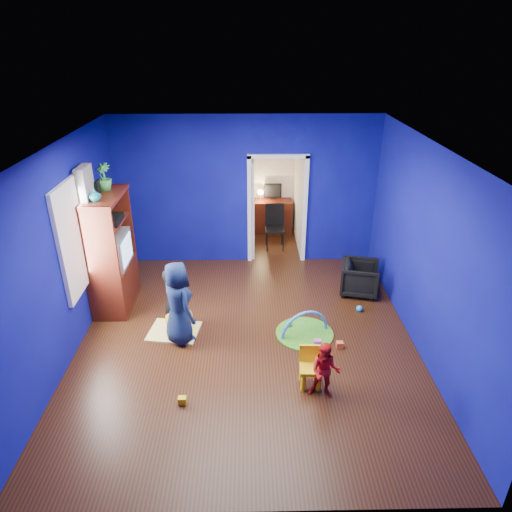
{
  "coord_description": "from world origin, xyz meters",
  "views": [
    {
      "loc": [
        0.03,
        -5.64,
        4.18
      ],
      "look_at": [
        0.14,
        0.4,
        1.23
      ],
      "focal_mm": 32.0,
      "sensor_mm": 36.0,
      "label": 1
    }
  ],
  "objects_px": {
    "child_black": "(172,300)",
    "folding_chair": "(275,228)",
    "armchair": "(360,278)",
    "play_mat": "(304,333)",
    "crt_tv": "(113,250)",
    "study_desk": "(273,216)",
    "child_navy": "(178,303)",
    "hopper_ball": "(179,318)",
    "tv_armoire": "(110,252)",
    "kid_chair": "(311,370)",
    "toddler_red": "(325,371)",
    "vase": "(95,195)"
  },
  "relations": [
    {
      "from": "child_black",
      "to": "folding_chair",
      "type": "height_order",
      "value": "child_black"
    },
    {
      "from": "armchair",
      "to": "play_mat",
      "type": "height_order",
      "value": "armchair"
    },
    {
      "from": "crt_tv",
      "to": "study_desk",
      "type": "relative_size",
      "value": 0.8
    },
    {
      "from": "child_navy",
      "to": "hopper_ball",
      "type": "xyz_separation_m",
      "value": [
        -0.05,
        0.25,
        -0.43
      ]
    },
    {
      "from": "tv_armoire",
      "to": "play_mat",
      "type": "bearing_deg",
      "value": -16.96
    },
    {
      "from": "kid_chair",
      "to": "study_desk",
      "type": "relative_size",
      "value": 0.57
    },
    {
      "from": "toddler_red",
      "to": "play_mat",
      "type": "bearing_deg",
      "value": 107.01
    },
    {
      "from": "tv_armoire",
      "to": "folding_chair",
      "type": "relative_size",
      "value": 2.13
    },
    {
      "from": "crt_tv",
      "to": "hopper_ball",
      "type": "relative_size",
      "value": 1.64
    },
    {
      "from": "folding_chair",
      "to": "vase",
      "type": "bearing_deg",
      "value": -138.31
    },
    {
      "from": "armchair",
      "to": "folding_chair",
      "type": "relative_size",
      "value": 0.71
    },
    {
      "from": "tv_armoire",
      "to": "hopper_ball",
      "type": "distance_m",
      "value": 1.61
    },
    {
      "from": "hopper_ball",
      "to": "kid_chair",
      "type": "height_order",
      "value": "kid_chair"
    },
    {
      "from": "armchair",
      "to": "crt_tv",
      "type": "height_order",
      "value": "crt_tv"
    },
    {
      "from": "vase",
      "to": "play_mat",
      "type": "xyz_separation_m",
      "value": [
        3.1,
        -0.65,
        -2.04
      ]
    },
    {
      "from": "kid_chair",
      "to": "folding_chair",
      "type": "height_order",
      "value": "folding_chair"
    },
    {
      "from": "hopper_ball",
      "to": "folding_chair",
      "type": "bearing_deg",
      "value": 61.21
    },
    {
      "from": "tv_armoire",
      "to": "kid_chair",
      "type": "bearing_deg",
      "value": -34.27
    },
    {
      "from": "toddler_red",
      "to": "kid_chair",
      "type": "bearing_deg",
      "value": 140.02
    },
    {
      "from": "folding_chair",
      "to": "kid_chair",
      "type": "bearing_deg",
      "value": -86.96
    },
    {
      "from": "child_navy",
      "to": "folding_chair",
      "type": "relative_size",
      "value": 1.41
    },
    {
      "from": "vase",
      "to": "study_desk",
      "type": "xyz_separation_m",
      "value": [
        2.81,
        3.47,
        -1.68
      ]
    },
    {
      "from": "tv_armoire",
      "to": "kid_chair",
      "type": "distance_m",
      "value": 3.75
    },
    {
      "from": "toddler_red",
      "to": "folding_chair",
      "type": "xyz_separation_m",
      "value": [
        -0.38,
        4.48,
        0.06
      ]
    },
    {
      "from": "child_navy",
      "to": "folding_chair",
      "type": "xyz_separation_m",
      "value": [
        1.6,
        3.25,
        -0.19
      ]
    },
    {
      "from": "child_black",
      "to": "vase",
      "type": "bearing_deg",
      "value": 53.47
    },
    {
      "from": "crt_tv",
      "to": "play_mat",
      "type": "xyz_separation_m",
      "value": [
        3.06,
        -0.95,
        -1.01
      ]
    },
    {
      "from": "child_black",
      "to": "play_mat",
      "type": "relative_size",
      "value": 1.18
    },
    {
      "from": "vase",
      "to": "study_desk",
      "type": "distance_m",
      "value": 4.77
    },
    {
      "from": "toddler_red",
      "to": "crt_tv",
      "type": "distance_m",
      "value": 3.94
    },
    {
      "from": "armchair",
      "to": "toddler_red",
      "type": "distance_m",
      "value": 2.77
    },
    {
      "from": "child_black",
      "to": "folding_chair",
      "type": "xyz_separation_m",
      "value": [
        1.73,
        2.96,
        -0.06
      ]
    },
    {
      "from": "vase",
      "to": "tv_armoire",
      "type": "height_order",
      "value": "vase"
    },
    {
      "from": "play_mat",
      "to": "hopper_ball",
      "type": "bearing_deg",
      "value": 175.55
    },
    {
      "from": "child_black",
      "to": "kid_chair",
      "type": "bearing_deg",
      "value": -137.48
    },
    {
      "from": "hopper_ball",
      "to": "child_navy",
      "type": "bearing_deg",
      "value": -78.69
    },
    {
      "from": "armchair",
      "to": "toddler_red",
      "type": "xyz_separation_m",
      "value": [
        -1.02,
        -2.57,
        0.1
      ]
    },
    {
      "from": "child_navy",
      "to": "hopper_ball",
      "type": "bearing_deg",
      "value": -25.2
    },
    {
      "from": "child_navy",
      "to": "toddler_red",
      "type": "xyz_separation_m",
      "value": [
        1.98,
        -1.23,
        -0.25
      ]
    },
    {
      "from": "tv_armoire",
      "to": "folding_chair",
      "type": "xyz_separation_m",
      "value": [
        2.81,
        2.21,
        -0.52
      ]
    },
    {
      "from": "hopper_ball",
      "to": "study_desk",
      "type": "xyz_separation_m",
      "value": [
        1.65,
        3.96,
        0.16
      ]
    },
    {
      "from": "child_black",
      "to": "study_desk",
      "type": "height_order",
      "value": "child_black"
    },
    {
      "from": "child_navy",
      "to": "tv_armoire",
      "type": "relative_size",
      "value": 0.66
    },
    {
      "from": "armchair",
      "to": "hopper_ball",
      "type": "distance_m",
      "value": 3.24
    },
    {
      "from": "vase",
      "to": "crt_tv",
      "type": "bearing_deg",
      "value": 82.41
    },
    {
      "from": "folding_chair",
      "to": "child_navy",
      "type": "bearing_deg",
      "value": -116.19
    },
    {
      "from": "child_navy",
      "to": "crt_tv",
      "type": "distance_m",
      "value": 1.62
    },
    {
      "from": "child_black",
      "to": "play_mat",
      "type": "distance_m",
      "value": 2.09
    },
    {
      "from": "tv_armoire",
      "to": "study_desk",
      "type": "bearing_deg",
      "value": 48.37
    },
    {
      "from": "folding_chair",
      "to": "play_mat",
      "type": "bearing_deg",
      "value": -84.78
    }
  ]
}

